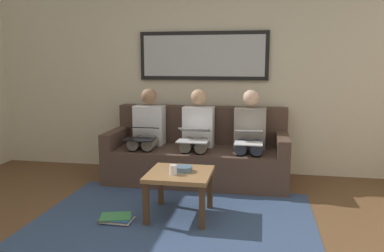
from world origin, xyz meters
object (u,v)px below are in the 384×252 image
at_px(laptop_black, 141,133).
at_px(cup, 173,170).
at_px(framed_mirror, 203,56).
at_px(laptop_silver, 194,135).
at_px(couch, 198,155).
at_px(person_middle, 197,133).
at_px(coffee_table, 180,179).
at_px(person_right, 147,131).
at_px(person_left, 250,135).
at_px(laptop_white, 249,137).
at_px(bowl, 184,169).
at_px(magazine_stack, 117,218).

bearing_deg(laptop_black, cup, 122.26).
height_order(framed_mirror, laptop_silver, framed_mirror).
bearing_deg(couch, person_middle, 90.00).
distance_m(coffee_table, laptop_silver, 0.95).
relative_size(framed_mirror, laptop_silver, 4.73).
distance_m(person_right, laptop_black, 0.25).
height_order(cup, laptop_black, laptop_black).
height_order(cup, person_middle, person_middle).
bearing_deg(person_right, person_left, 180.00).
relative_size(cup, person_left, 0.08).
relative_size(framed_mirror, cup, 18.84).
xyz_separation_m(laptop_white, person_middle, (0.64, -0.24, -0.02)).
relative_size(framed_mirror, coffee_table, 2.85).
bearing_deg(laptop_black, couch, -153.89).
bearing_deg(bowl, framed_mirror, -87.77).
distance_m(couch, coffee_table, 1.22).
height_order(laptop_white, laptop_black, laptop_white).
height_order(framed_mirror, bowl, framed_mirror).
xyz_separation_m(framed_mirror, coffee_table, (-0.03, 1.61, -1.18)).
distance_m(framed_mirror, person_middle, 1.05).
bearing_deg(person_right, couch, -173.87).
distance_m(laptop_white, person_right, 1.30).
xyz_separation_m(bowl, person_left, (-0.58, -1.12, 0.14)).
xyz_separation_m(laptop_silver, person_right, (0.64, -0.24, -0.02)).
distance_m(laptop_silver, magazine_stack, 1.39).
relative_size(framed_mirror, laptop_white, 4.70).
height_order(couch, framed_mirror, framed_mirror).
bearing_deg(laptop_silver, person_middle, -90.00).
bearing_deg(laptop_white, bowl, 56.71).
height_order(person_middle, magazine_stack, person_middle).
height_order(person_left, magazine_stack, person_left).
bearing_deg(framed_mirror, cup, 89.59).
xyz_separation_m(framed_mirror, laptop_silver, (0.00, 0.70, -0.92)).
height_order(cup, laptop_white, laptop_white).
bearing_deg(laptop_white, person_middle, -20.69).
relative_size(cup, laptop_black, 0.25).
bearing_deg(laptop_silver, laptop_black, 0.52).
relative_size(couch, framed_mirror, 1.30).
bearing_deg(bowl, laptop_black, -51.36).
xyz_separation_m(cup, bowl, (-0.07, -0.12, -0.02)).
bearing_deg(framed_mirror, laptop_silver, 90.00).
relative_size(coffee_table, person_right, 0.52).
relative_size(coffee_table, laptop_white, 1.65).
bearing_deg(person_middle, laptop_white, 159.31).
bearing_deg(person_right, coffee_table, 120.22).
bearing_deg(cup, couch, -90.53).
bearing_deg(laptop_silver, person_right, -20.49).
xyz_separation_m(bowl, magazine_stack, (0.58, 0.26, -0.43)).
bearing_deg(magazine_stack, couch, -109.83).
bearing_deg(framed_mirror, person_right, 35.53).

